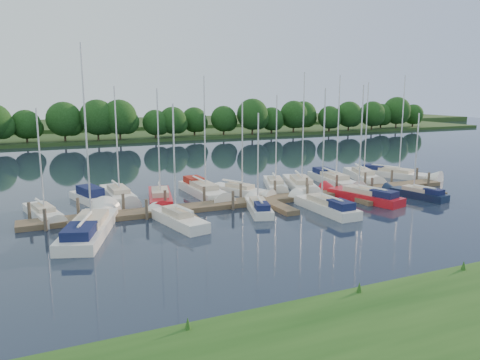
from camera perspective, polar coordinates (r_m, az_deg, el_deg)
name	(u,v)px	position (r m, az deg, el deg)	size (l,w,h in m)	color
ground	(314,226)	(34.83, 9.05, -5.53)	(260.00, 260.00, 0.00)	black
dock	(268,202)	(40.86, 3.45, -2.66)	(40.00, 6.00, 0.40)	brown
mooring_pilings	(262,195)	(41.74, 2.74, -1.80)	(38.24, 2.84, 2.00)	#473D33
far_shore	(124,135)	(104.93, -14.00, 5.40)	(180.00, 30.00, 0.60)	#223C17
distant_hill	(106,125)	(129.50, -16.02, 6.46)	(220.00, 40.00, 1.40)	#314D22
treeline	(126,120)	(91.70, -13.67, 7.11)	(146.06, 9.81, 8.30)	#38281C
sailboat_n_0	(44,214)	(39.62, -22.80, -3.85)	(2.91, 6.95, 8.80)	white
motorboat	(92,198)	(43.37, -17.63, -2.16)	(3.23, 6.33, 1.73)	white
sailboat_n_2	(119,196)	(44.10, -14.54, -1.89)	(2.30, 8.28, 10.53)	white
sailboat_n_3	(160,199)	(41.96, -9.69, -2.33)	(3.32, 8.12, 10.36)	#B21019
sailboat_n_4	(204,192)	(44.26, -4.45, -1.44)	(2.49, 8.98, 11.47)	white
sailboat_n_5	(240,191)	(44.55, 0.04, -1.41)	(4.21, 6.86, 9.07)	white
sailboat_n_6	(275,185)	(47.54, 4.33, -0.66)	(4.05, 7.52, 9.66)	white
sailboat_n_7	(301,186)	(47.31, 7.46, -0.77)	(4.75, 9.34, 11.89)	white
sailboat_n_8	(334,181)	(50.37, 11.38, -0.12)	(3.16, 9.30, 11.70)	white
sailboat_n_9	(363,177)	(53.68, 14.76, 0.35)	(4.36, 8.60, 11.04)	white
sailboat_n_10	(396,174)	(56.28, 18.43, 0.66)	(5.39, 9.20, 11.79)	white
sailboat_s_0	(90,229)	(34.17, -17.79, -5.66)	(5.27, 10.54, 13.32)	white
sailboat_s_1	(178,221)	(34.93, -7.60, -4.95)	(2.83, 7.12, 9.30)	white
sailboat_s_2	(258,208)	(38.31, 2.26, -3.39)	(3.06, 6.46, 8.34)	white
sailboat_s_3	(325,207)	(39.05, 10.28, -3.26)	(1.97, 8.02, 10.39)	white
sailboat_s_4	(362,197)	(43.50, 14.69, -1.99)	(3.73, 8.36, 10.67)	#B21019
sailboat_s_5	(417,194)	(46.19, 20.77, -1.63)	(2.59, 6.29, 8.08)	#0F1C35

